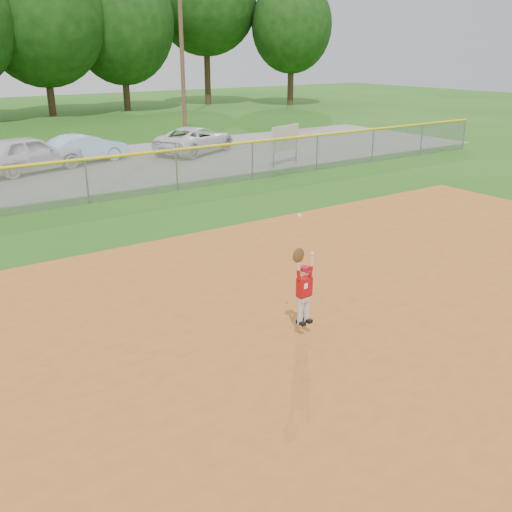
{
  "coord_description": "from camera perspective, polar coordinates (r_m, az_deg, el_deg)",
  "views": [
    {
      "loc": [
        -5.94,
        -8.58,
        4.89
      ],
      "look_at": [
        -0.01,
        0.03,
        1.1
      ],
      "focal_mm": 40.0,
      "sensor_mm": 36.0,
      "label": 1
    }
  ],
  "objects": [
    {
      "name": "ground",
      "position": [
        11.53,
        0.14,
        -5.18
      ],
      "size": [
        120.0,
        120.0,
        0.0
      ],
      "primitive_type": "plane",
      "color": "#245513",
      "rests_on": "ground"
    },
    {
      "name": "clay_infield",
      "position": [
        9.5,
        10.7,
        -11.32
      ],
      "size": [
        24.0,
        16.0,
        0.04
      ],
      "primitive_type": "cube",
      "color": "#A5581D",
      "rests_on": "ground"
    },
    {
      "name": "parking_strip",
      "position": [
        25.76,
        -20.74,
        7.74
      ],
      "size": [
        44.0,
        10.0,
        0.03
      ],
      "primitive_type": "cube",
      "color": "slate",
      "rests_on": "ground"
    },
    {
      "name": "car_white_a",
      "position": [
        25.96,
        -21.83,
        9.47
      ],
      "size": [
        4.88,
        3.07,
        1.55
      ],
      "primitive_type": "imported",
      "rotation": [
        0.0,
        0.0,
        1.87
      ],
      "color": "silver",
      "rests_on": "parking_strip"
    },
    {
      "name": "car_blue",
      "position": [
        27.46,
        -16.76,
        10.26
      ],
      "size": [
        4.09,
        2.14,
        1.28
      ],
      "primitive_type": "imported",
      "rotation": [
        0.0,
        0.0,
        1.78
      ],
      "color": "#97BFE2",
      "rests_on": "parking_strip"
    },
    {
      "name": "car_white_b",
      "position": [
        29.04,
        -6.07,
        11.48
      ],
      "size": [
        5.15,
        4.0,
        1.3
      ],
      "primitive_type": "imported",
      "rotation": [
        0.0,
        0.0,
        2.03
      ],
      "color": "silver",
      "rests_on": "parking_strip"
    },
    {
      "name": "sponsor_sign",
      "position": [
        25.81,
        2.96,
        11.6
      ],
      "size": [
        1.91,
        0.66,
        1.76
      ],
      "color": "gray",
      "rests_on": "ground"
    },
    {
      "name": "outfield_fence",
      "position": [
        19.92,
        -16.59,
        7.5
      ],
      "size": [
        40.06,
        0.1,
        1.55
      ],
      "color": "gray",
      "rests_on": "ground"
    },
    {
      "name": "power_lines",
      "position": [
        31.36,
        -22.92,
        18.07
      ],
      "size": [
        19.4,
        0.24,
        9.0
      ],
      "color": "#4C3823",
      "rests_on": "ground"
    },
    {
      "name": "ballplayer",
      "position": [
        10.03,
        4.76,
        -2.98
      ],
      "size": [
        0.48,
        0.21,
        2.06
      ],
      "color": "silver",
      "rests_on": "ground"
    }
  ]
}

